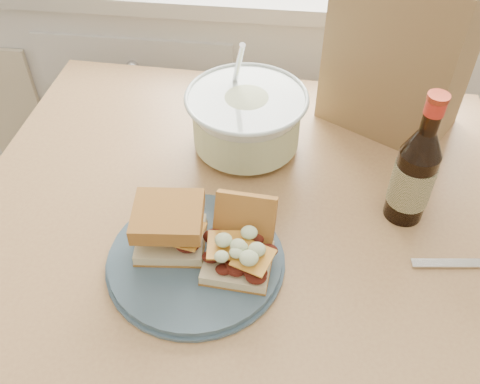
# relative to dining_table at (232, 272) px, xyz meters

# --- Properties ---
(cabinet_run) EXTENTS (2.50, 0.64, 0.94)m
(cabinet_run) POSITION_rel_dining_table_xyz_m (0.14, 0.93, -0.23)
(cabinet_run) COLOR silver
(cabinet_run) RESTS_ON ground
(dining_table) EXTENTS (1.02, 1.02, 0.83)m
(dining_table) POSITION_rel_dining_table_xyz_m (0.00, 0.00, 0.00)
(dining_table) COLOR tan
(dining_table) RESTS_ON ground
(plate) EXTENTS (0.29, 0.29, 0.02)m
(plate) POSITION_rel_dining_table_xyz_m (-0.05, -0.08, 0.13)
(plate) COLOR #435B6D
(plate) RESTS_ON dining_table
(sandwich_left) EXTENTS (0.12, 0.11, 0.08)m
(sandwich_left) POSITION_rel_dining_table_xyz_m (-0.09, -0.06, 0.18)
(sandwich_left) COLOR beige
(sandwich_left) RESTS_ON plate
(sandwich_right) EXTENTS (0.11, 0.15, 0.09)m
(sandwich_right) POSITION_rel_dining_table_xyz_m (0.02, -0.07, 0.17)
(sandwich_right) COLOR beige
(sandwich_right) RESTS_ON plate
(coleslaw_bowl) EXTENTS (0.24, 0.24, 0.24)m
(coleslaw_bowl) POSITION_rel_dining_table_xyz_m (-0.00, 0.23, 0.18)
(coleslaw_bowl) COLOR silver
(coleslaw_bowl) RESTS_ON dining_table
(beer_bottle) EXTENTS (0.07, 0.07, 0.26)m
(beer_bottle) POSITION_rel_dining_table_xyz_m (0.30, 0.08, 0.22)
(beer_bottle) COLOR black
(beer_bottle) RESTS_ON dining_table
(paper_bag) EXTENTS (0.31, 0.27, 0.34)m
(paper_bag) POSITION_rel_dining_table_xyz_m (0.29, 0.36, 0.29)
(paper_bag) COLOR #936D47
(paper_bag) RESTS_ON dining_table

